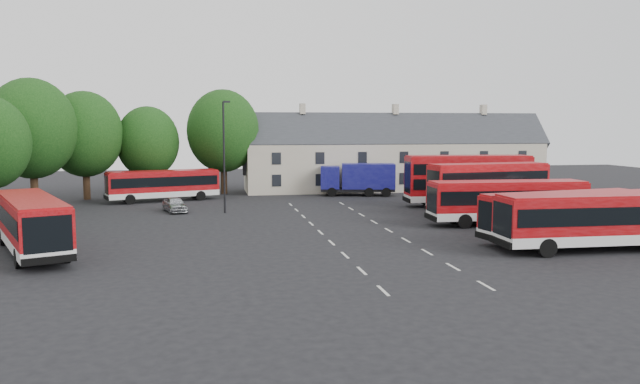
{
  "coord_description": "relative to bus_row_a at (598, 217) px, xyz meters",
  "views": [
    {
      "loc": [
        -7.77,
        -40.77,
        7.44
      ],
      "look_at": [
        1.1,
        8.26,
        2.2
      ],
      "focal_mm": 35.0,
      "sensor_mm": 36.0,
      "label": 1
    }
  ],
  "objects": [
    {
      "name": "terrace_houses",
      "position": [
        -1.13,
        37.49,
        1.79
      ],
      "size": [
        35.7,
        7.13,
        10.06
      ],
      "color": "beige",
      "rests_on": "ground"
    },
    {
      "name": "lamppost",
      "position": [
        -21.47,
        20.86,
        3.07
      ],
      "size": [
        0.67,
        0.35,
        9.63
      ],
      "rotation": [
        0.0,
        0.0,
        0.2
      ],
      "color": "black",
      "rests_on": "ground"
    },
    {
      "name": "box_truck",
      "position": [
        -6.85,
        31.87,
        -0.12
      ],
      "size": [
        8.26,
        4.01,
        3.47
      ],
      "rotation": [
        0.0,
        0.0,
        -0.2
      ],
      "color": "black",
      "rests_on": "ground"
    },
    {
      "name": "ground",
      "position": [
        -15.13,
        7.49,
        -2.07
      ],
      "size": [
        140.0,
        140.0,
        0.0
      ],
      "primitive_type": "plane",
      "color": "black",
      "rests_on": "ground"
    },
    {
      "name": "treeline",
      "position": [
        -35.87,
        26.86,
        4.61
      ],
      "size": [
        29.92,
        32.59,
        12.01
      ],
      "color": "black",
      "rests_on": "ground"
    },
    {
      "name": "bus_west",
      "position": [
        -33.13,
        5.24,
        -0.07
      ],
      "size": [
        6.92,
        11.93,
        3.33
      ],
      "rotation": [
        0.0,
        0.0,
        1.96
      ],
      "color": "silver",
      "rests_on": "ground"
    },
    {
      "name": "bus_row_a",
      "position": [
        0.0,
        0.0,
        0.0
      ],
      "size": [
        12.22,
        3.02,
        3.44
      ],
      "rotation": [
        0.0,
        0.0,
        -0.02
      ],
      "color": "silver",
      "rests_on": "ground"
    },
    {
      "name": "bus_row_d",
      "position": [
        -0.59,
        10.3,
        -0.05
      ],
      "size": [
        11.96,
        3.24,
        3.35
      ],
      "rotation": [
        0.0,
        0.0,
        -0.04
      ],
      "color": "silver",
      "rests_on": "ground"
    },
    {
      "name": "bus_row_b",
      "position": [
        -0.34,
        2.97,
        -0.13
      ],
      "size": [
        11.71,
        4.42,
        3.23
      ],
      "rotation": [
        0.0,
        0.0,
        0.16
      ],
      "color": "silver",
      "rests_on": "ground"
    },
    {
      "name": "lane_markings",
      "position": [
        -12.63,
        9.49,
        -2.06
      ],
      "size": [
        5.15,
        33.8,
        0.01
      ],
      "color": "beige",
      "rests_on": "ground"
    },
    {
      "name": "bus_row_e",
      "position": [
        1.34,
        12.39,
        -0.34
      ],
      "size": [
        10.4,
        3.89,
        2.87
      ],
      "rotation": [
        0.0,
        0.0,
        -0.16
      ],
      "color": "silver",
      "rests_on": "ground"
    },
    {
      "name": "bus_north",
      "position": [
        -27.3,
        30.47,
        -0.22
      ],
      "size": [
        11.1,
        5.63,
        3.07
      ],
      "rotation": [
        0.0,
        0.0,
        0.31
      ],
      "color": "silver",
      "rests_on": "ground"
    },
    {
      "name": "bus_dd_south",
      "position": [
        0.63,
        16.17,
        0.4
      ],
      "size": [
        10.79,
        3.84,
        4.33
      ],
      "rotation": [
        0.0,
        0.0,
        0.14
      ],
      "color": "silver",
      "rests_on": "ground"
    },
    {
      "name": "bus_row_c",
      "position": [
        3.82,
        5.4,
        -0.33
      ],
      "size": [
        10.5,
        3.81,
        2.9
      ],
      "rotation": [
        0.0,
        0.0,
        0.15
      ],
      "color": "silver",
      "rests_on": "ground"
    },
    {
      "name": "silver_car",
      "position": [
        -25.77,
        22.13,
        -1.4
      ],
      "size": [
        2.62,
        4.21,
        1.34
      ],
      "primitive_type": "imported",
      "rotation": [
        0.0,
        0.0,
        0.29
      ],
      "color": "#A6A9AE",
      "rests_on": "ground"
    },
    {
      "name": "bus_dd_north",
      "position": [
        1.1,
        21.42,
        0.64
      ],
      "size": [
        11.78,
        3.51,
        4.76
      ],
      "rotation": [
        0.0,
        0.0,
        -0.07
      ],
      "color": "silver",
      "rests_on": "ground"
    }
  ]
}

